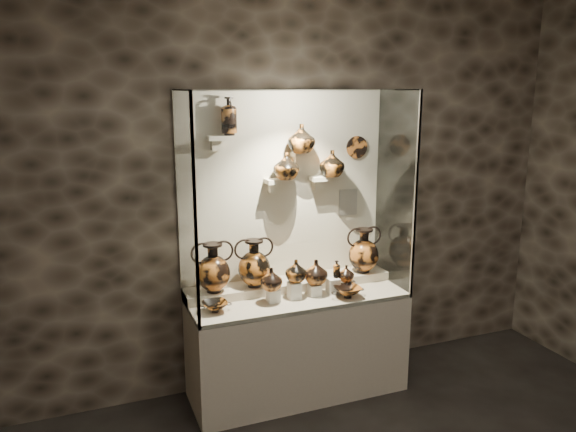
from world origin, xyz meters
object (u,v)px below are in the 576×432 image
object	(u,v)px
jug_a	(271,279)
kylix_right	(348,291)
lekythos_tall	(229,114)
ovoid_vase_b	(301,139)
ovoid_vase_c	(332,163)
jug_c	(316,272)
jug_e	(346,273)
lekythos_small	(336,268)
ovoid_vase_a	(286,166)
amphora_mid	(254,263)
jug_b	(296,271)
amphora_right	(364,250)
kylix_left	(215,306)

from	to	relation	value
jug_a	kylix_right	xyz separation A→B (m)	(0.58, -0.11, -0.13)
lekythos_tall	ovoid_vase_b	distance (m)	0.60
ovoid_vase_b	ovoid_vase_c	size ratio (longest dim) A/B	1.06
jug_a	jug_c	world-z (taller)	jug_c
jug_e	lekythos_small	xyz separation A→B (m)	(-0.08, 0.01, 0.05)
jug_a	lekythos_tall	distance (m)	1.26
lekythos_small	ovoid_vase_a	distance (m)	0.89
amphora_mid	ovoid_vase_c	size ratio (longest dim) A/B	1.79
lekythos_tall	ovoid_vase_b	size ratio (longest dim) A/B	1.42
kylix_right	lekythos_tall	bearing A→B (deg)	169.60
jug_a	ovoid_vase_a	size ratio (longest dim) A/B	0.82
jug_b	jug_c	distance (m)	0.17
amphora_right	jug_b	xyz separation A→B (m)	(-0.68, -0.17, -0.04)
jug_b	jug_e	world-z (taller)	jug_b
amphora_right	amphora_mid	bearing A→B (deg)	-171.10
lekythos_tall	jug_c	bearing A→B (deg)	-23.50
lekythos_small	ovoid_vase_c	xyz separation A→B (m)	(0.05, 0.22, 0.80)
amphora_mid	jug_e	distance (m)	0.74
lekythos_small	kylix_right	size ratio (longest dim) A/B	0.59
jug_b	jug_c	bearing A→B (deg)	3.76
jug_a	jug_c	bearing A→B (deg)	28.28
jug_e	kylix_left	xyz separation A→B (m)	(-1.07, -0.04, -0.10)
amphora_mid	kylix_right	distance (m)	0.75
jug_a	jug_b	size ratio (longest dim) A/B	1.00
amphora_right	kylix_left	world-z (taller)	amphora_right
lekythos_small	jug_c	bearing A→B (deg)	158.37
ovoid_vase_a	ovoid_vase_b	bearing A→B (deg)	13.39
lekythos_tall	kylix_left	bearing A→B (deg)	-126.84
kylix_left	lekythos_tall	world-z (taller)	lekythos_tall
jug_c	ovoid_vase_c	distance (m)	0.87
kylix_right	ovoid_vase_c	bearing A→B (deg)	101.97
lekythos_small	lekythos_tall	world-z (taller)	lekythos_tall
jug_e	ovoid_vase_a	bearing A→B (deg)	160.83
amphora_mid	jug_a	world-z (taller)	amphora_mid
kylix_left	jug_e	bearing A→B (deg)	15.69
jug_b	lekythos_tall	distance (m)	1.28
kylix_left	ovoid_vase_a	xyz separation A→B (m)	(0.66, 0.27, 0.95)
jug_c	ovoid_vase_b	distance (m)	1.04
jug_c	kylix_left	xyz separation A→B (m)	(-0.82, -0.05, -0.14)
jug_c	lekythos_tall	bearing A→B (deg)	168.49
lekythos_tall	ovoid_vase_c	world-z (taller)	lekythos_tall
kylix_left	ovoid_vase_c	size ratio (longest dim) A/B	1.12
amphora_mid	kylix_left	bearing A→B (deg)	-170.52
jug_a	ovoid_vase_c	xyz separation A→B (m)	(0.61, 0.25, 0.81)
amphora_mid	lekythos_tall	bearing A→B (deg)	131.47
lekythos_tall	ovoid_vase_c	bearing A→B (deg)	-2.54
jug_b	ovoid_vase_c	xyz separation A→B (m)	(0.40, 0.22, 0.78)
kylix_right	jug_a	bearing A→B (deg)	-175.26
jug_b	ovoid_vase_b	bearing A→B (deg)	62.79
jug_a	jug_e	world-z (taller)	jug_a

